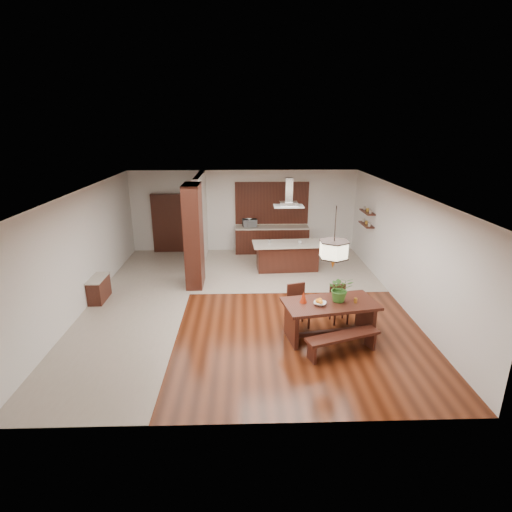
{
  "coord_description": "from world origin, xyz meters",
  "views": [
    {
      "loc": [
        0.0,
        -9.55,
        4.42
      ],
      "look_at": [
        0.3,
        0.0,
        1.25
      ],
      "focal_mm": 28.0,
      "sensor_mm": 36.0,
      "label": 1
    }
  ],
  "objects_px": {
    "dining_bench": "(342,344)",
    "island_cup": "(300,242)",
    "dining_chair_left": "(299,306)",
    "range_hood": "(289,192)",
    "pendant_lantern": "(335,238)",
    "microwave": "(250,223)",
    "fruit_bowl": "(320,303)",
    "foliage_plant": "(340,289)",
    "hallway_console": "(99,289)",
    "dining_table": "(330,312)",
    "kitchen_island": "(287,256)",
    "dining_chair_right": "(339,305)"
  },
  "relations": [
    {
      "from": "dining_bench",
      "to": "island_cup",
      "type": "bearing_deg",
      "value": 92.53
    },
    {
      "from": "dining_chair_left",
      "to": "range_hood",
      "type": "height_order",
      "value": "range_hood"
    },
    {
      "from": "dining_bench",
      "to": "dining_chair_left",
      "type": "bearing_deg",
      "value": 120.91
    },
    {
      "from": "pendant_lantern",
      "to": "microwave",
      "type": "xyz_separation_m",
      "value": [
        -1.61,
        6.11,
        -1.16
      ]
    },
    {
      "from": "fruit_bowl",
      "to": "foliage_plant",
      "type": "bearing_deg",
      "value": 21.02
    },
    {
      "from": "hallway_console",
      "to": "foliage_plant",
      "type": "distance_m",
      "value": 6.23
    },
    {
      "from": "dining_table",
      "to": "kitchen_island",
      "type": "distance_m",
      "value": 4.26
    },
    {
      "from": "foliage_plant",
      "to": "range_hood",
      "type": "height_order",
      "value": "range_hood"
    },
    {
      "from": "fruit_bowl",
      "to": "microwave",
      "type": "relative_size",
      "value": 0.54
    },
    {
      "from": "foliage_plant",
      "to": "microwave",
      "type": "distance_m",
      "value": 6.31
    },
    {
      "from": "pendant_lantern",
      "to": "fruit_bowl",
      "type": "relative_size",
      "value": 5.03
    },
    {
      "from": "kitchen_island",
      "to": "island_cup",
      "type": "xyz_separation_m",
      "value": [
        0.38,
        -0.12,
        0.48
      ]
    },
    {
      "from": "dining_table",
      "to": "range_hood",
      "type": "height_order",
      "value": "range_hood"
    },
    {
      "from": "hallway_console",
      "to": "island_cup",
      "type": "xyz_separation_m",
      "value": [
        5.55,
        2.04,
        0.62
      ]
    },
    {
      "from": "foliage_plant",
      "to": "pendant_lantern",
      "type": "bearing_deg",
      "value": -163.54
    },
    {
      "from": "dining_chair_right",
      "to": "kitchen_island",
      "type": "xyz_separation_m",
      "value": [
        -0.84,
        3.56,
        0.02
      ]
    },
    {
      "from": "hallway_console",
      "to": "dining_table",
      "type": "distance_m",
      "value": 6.01
    },
    {
      "from": "fruit_bowl",
      "to": "range_hood",
      "type": "bearing_deg",
      "value": 92.85
    },
    {
      "from": "dining_bench",
      "to": "pendant_lantern",
      "type": "distance_m",
      "value": 2.15
    },
    {
      "from": "dining_chair_left",
      "to": "kitchen_island",
      "type": "relative_size",
      "value": 0.44
    },
    {
      "from": "kitchen_island",
      "to": "fruit_bowl",
      "type": "bearing_deg",
      "value": -90.57
    },
    {
      "from": "island_cup",
      "to": "microwave",
      "type": "xyz_separation_m",
      "value": [
        -1.53,
        1.99,
        0.15
      ]
    },
    {
      "from": "pendant_lantern",
      "to": "dining_bench",
      "type": "bearing_deg",
      "value": -79.65
    },
    {
      "from": "dining_chair_left",
      "to": "foliage_plant",
      "type": "distance_m",
      "value": 1.1
    },
    {
      "from": "fruit_bowl",
      "to": "island_cup",
      "type": "relative_size",
      "value": 2.32
    },
    {
      "from": "pendant_lantern",
      "to": "dining_table",
      "type": "bearing_deg",
      "value": 90.0
    },
    {
      "from": "pendant_lantern",
      "to": "range_hood",
      "type": "relative_size",
      "value": 1.46
    },
    {
      "from": "foliage_plant",
      "to": "kitchen_island",
      "type": "distance_m",
      "value": 4.28
    },
    {
      "from": "fruit_bowl",
      "to": "kitchen_island",
      "type": "relative_size",
      "value": 0.12
    },
    {
      "from": "island_cup",
      "to": "microwave",
      "type": "height_order",
      "value": "microwave"
    },
    {
      "from": "dining_bench",
      "to": "pendant_lantern",
      "type": "xyz_separation_m",
      "value": [
        -0.13,
        0.7,
        2.03
      ]
    },
    {
      "from": "pendant_lantern",
      "to": "fruit_bowl",
      "type": "xyz_separation_m",
      "value": [
        -0.25,
        -0.11,
        -1.39
      ]
    },
    {
      "from": "dining_chair_right",
      "to": "island_cup",
      "type": "xyz_separation_m",
      "value": [
        -0.46,
        3.44,
        0.5
      ]
    },
    {
      "from": "fruit_bowl",
      "to": "island_cup",
      "type": "distance_m",
      "value": 4.24
    },
    {
      "from": "hallway_console",
      "to": "pendant_lantern",
      "type": "distance_m",
      "value": 6.31
    },
    {
      "from": "fruit_bowl",
      "to": "island_cup",
      "type": "height_order",
      "value": "island_cup"
    },
    {
      "from": "range_hood",
      "to": "microwave",
      "type": "bearing_deg",
      "value": 121.64
    },
    {
      "from": "island_cup",
      "to": "dining_bench",
      "type": "bearing_deg",
      "value": -87.47
    },
    {
      "from": "dining_bench",
      "to": "range_hood",
      "type": "height_order",
      "value": "range_hood"
    },
    {
      "from": "hallway_console",
      "to": "dining_table",
      "type": "height_order",
      "value": "dining_table"
    },
    {
      "from": "dining_table",
      "to": "dining_bench",
      "type": "height_order",
      "value": "dining_table"
    },
    {
      "from": "dining_table",
      "to": "foliage_plant",
      "type": "distance_m",
      "value": 0.55
    },
    {
      "from": "dining_chair_left",
      "to": "foliage_plant",
      "type": "height_order",
      "value": "foliage_plant"
    },
    {
      "from": "microwave",
      "to": "foliage_plant",
      "type": "bearing_deg",
      "value": -83.22
    },
    {
      "from": "hallway_console",
      "to": "range_hood",
      "type": "xyz_separation_m",
      "value": [
        5.17,
        2.16,
        2.15
      ]
    },
    {
      "from": "dining_chair_left",
      "to": "range_hood",
      "type": "bearing_deg",
      "value": 71.61
    },
    {
      "from": "foliage_plant",
      "to": "range_hood",
      "type": "bearing_deg",
      "value": 99.1
    },
    {
      "from": "dining_chair_right",
      "to": "microwave",
      "type": "height_order",
      "value": "microwave"
    },
    {
      "from": "hallway_console",
      "to": "pendant_lantern",
      "type": "bearing_deg",
      "value": -20.27
    },
    {
      "from": "dining_bench",
      "to": "pendant_lantern",
      "type": "bearing_deg",
      "value": 100.35
    }
  ]
}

